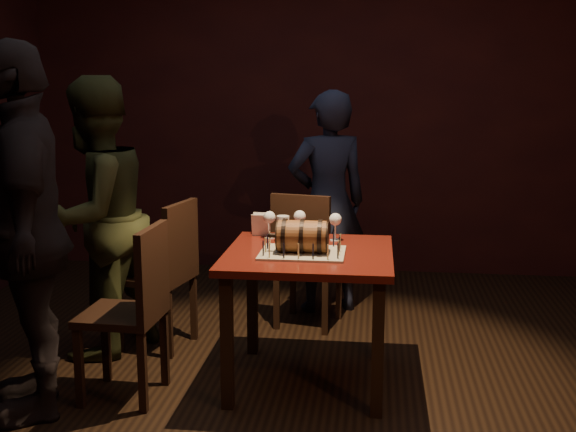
{
  "coord_description": "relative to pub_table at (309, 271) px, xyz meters",
  "views": [
    {
      "loc": [
        0.47,
        -3.7,
        1.68
      ],
      "look_at": [
        0.01,
        0.05,
        0.95
      ],
      "focal_mm": 45.0,
      "sensor_mm": 36.0,
      "label": 1
    }
  ],
  "objects": [
    {
      "name": "cake_board",
      "position": [
        -0.03,
        -0.07,
        0.12
      ],
      "size": [
        0.45,
        0.35,
        0.01
      ],
      "primitive_type": "cube",
      "color": "gray",
      "rests_on": "pub_table"
    },
    {
      "name": "person_left_front",
      "position": [
        -1.36,
        -0.5,
        0.29
      ],
      "size": [
        0.87,
        1.18,
        1.86
      ],
      "primitive_type": "imported",
      "rotation": [
        0.0,
        0.0,
        -1.13
      ],
      "color": "black",
      "rests_on": "ground"
    },
    {
      "name": "person_back",
      "position": [
        0.01,
        1.29,
        0.16
      ],
      "size": [
        0.68,
        0.56,
        1.59
      ],
      "primitive_type": "imported",
      "rotation": [
        0.0,
        0.0,
        3.5
      ],
      "color": "#191E33",
      "rests_on": "ground"
    },
    {
      "name": "wine_glass_mid",
      "position": [
        -0.09,
        0.34,
        0.23
      ],
      "size": [
        0.07,
        0.07,
        0.16
      ],
      "color": "silver",
      "rests_on": "pub_table"
    },
    {
      "name": "wine_glass_right",
      "position": [
        0.13,
        0.28,
        0.23
      ],
      "size": [
        0.07,
        0.07,
        0.16
      ],
      "color": "silver",
      "rests_on": "pub_table"
    },
    {
      "name": "chair_left_rear",
      "position": [
        -0.92,
        0.42,
        -0.12
      ],
      "size": [
        0.47,
        0.47,
        0.93
      ],
      "color": "black",
      "rests_on": "ground"
    },
    {
      "name": "menu_card",
      "position": [
        -0.32,
        0.36,
        0.17
      ],
      "size": [
        0.1,
        0.05,
        0.13
      ],
      "primitive_type": null,
      "color": "white",
      "rests_on": "pub_table"
    },
    {
      "name": "person_left_rear",
      "position": [
        -1.32,
        0.29,
        0.2
      ],
      "size": [
        0.92,
        1.01,
        1.69
      ],
      "primitive_type": "imported",
      "rotation": [
        0.0,
        0.0,
        -1.99
      ],
      "color": "#31361B",
      "rests_on": "ground"
    },
    {
      "name": "pub_table",
      "position": [
        0.0,
        0.0,
        0.0
      ],
      "size": [
        0.9,
        0.9,
        0.75
      ],
      "color": "#45100B",
      "rests_on": "ground"
    },
    {
      "name": "wine_glass_left",
      "position": [
        -0.26,
        0.3,
        0.23
      ],
      "size": [
        0.07,
        0.07,
        0.16
      ],
      "color": "silver",
      "rests_on": "pub_table"
    },
    {
      "name": "pint_of_ale",
      "position": [
        -0.17,
        0.22,
        0.18
      ],
      "size": [
        0.07,
        0.07,
        0.15
      ],
      "color": "silver",
      "rests_on": "pub_table"
    },
    {
      "name": "room_shell",
      "position": [
        -0.12,
        -0.09,
        0.76
      ],
      "size": [
        5.04,
        5.04,
        2.8
      ],
      "color": "black",
      "rests_on": "ground"
    },
    {
      "name": "chair_left_front",
      "position": [
        -0.88,
        -0.31,
        -0.12
      ],
      "size": [
        0.42,
        0.42,
        0.93
      ],
      "color": "black",
      "rests_on": "ground"
    },
    {
      "name": "chair_back",
      "position": [
        -0.11,
        0.88,
        -0.12
      ],
      "size": [
        0.48,
        0.48,
        0.93
      ],
      "color": "black",
      "rests_on": "ground"
    },
    {
      "name": "barrel_cake",
      "position": [
        -0.03,
        -0.07,
        0.21
      ],
      "size": [
        0.32,
        0.19,
        0.19
      ],
      "color": "brown",
      "rests_on": "cake_board"
    },
    {
      "name": "birthday_candles",
      "position": [
        -0.03,
        -0.07,
        0.16
      ],
      "size": [
        0.4,
        0.3,
        0.09
      ],
      "color": "#D6C380",
      "rests_on": "cake_board"
    }
  ]
}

